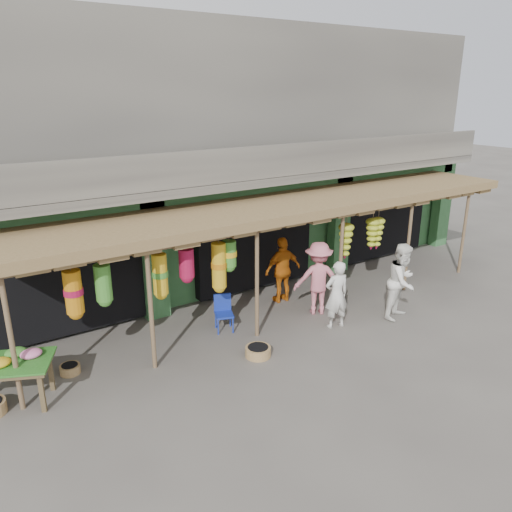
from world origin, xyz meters
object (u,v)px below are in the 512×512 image
person_shopper (318,278)px  person_vendor (283,270)px  flower_table (4,364)px  blue_chair (223,311)px  person_front (337,295)px  person_right (402,281)px

person_shopper → person_vendor: bearing=-43.7°
flower_table → blue_chair: flower_table is taller
person_front → person_right: person_right is taller
person_right → person_shopper: (-1.54, 1.33, -0.02)m
blue_chair → person_shopper: 2.53m
blue_chair → person_front: size_ratio=0.52×
blue_chair → person_vendor: person_vendor is taller
blue_chair → person_vendor: size_ratio=0.48×
person_right → person_vendor: (-1.84, 2.40, -0.06)m
blue_chair → person_shopper: size_ratio=0.46×
flower_table → person_shopper: bearing=23.5°
flower_table → person_right: bearing=14.9°
flower_table → person_front: bearing=16.5°
flower_table → person_right: 8.77m
person_vendor → person_shopper: bearing=109.5°
blue_chair → person_vendor: 2.25m
person_front → person_vendor: size_ratio=0.93×
flower_table → person_shopper: person_shopper is taller
person_vendor → person_right: bearing=131.4°
blue_chair → person_shopper: person_shopper is taller
person_shopper → flower_table: bearing=29.9°
person_right → person_shopper: 2.04m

